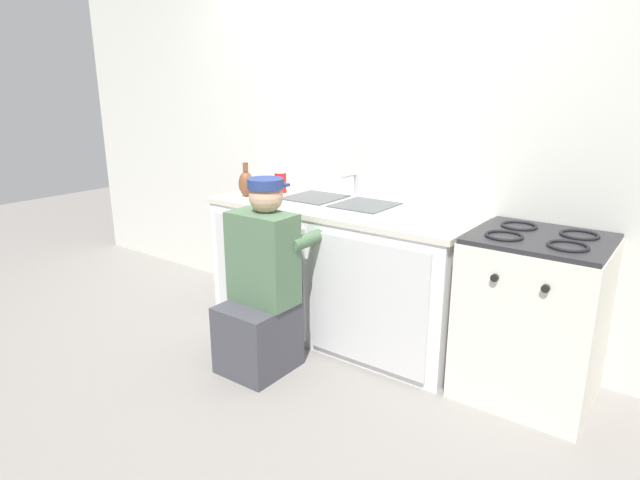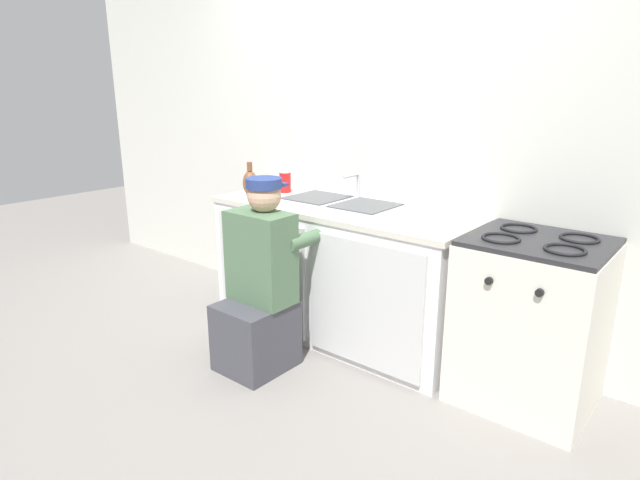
% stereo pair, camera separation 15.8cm
% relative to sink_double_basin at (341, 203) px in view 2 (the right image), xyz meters
% --- Properties ---
extents(ground_plane, '(12.00, 12.00, 0.00)m').
position_rel_sink_double_basin_xyz_m(ground_plane, '(0.00, -0.30, -0.88)').
color(ground_plane, gray).
extents(back_wall, '(6.00, 0.10, 2.50)m').
position_rel_sink_double_basin_xyz_m(back_wall, '(0.00, 0.35, 0.37)').
color(back_wall, silver).
rests_on(back_wall, ground_plane).
extents(counter_cabinet, '(1.70, 0.62, 0.83)m').
position_rel_sink_double_basin_xyz_m(counter_cabinet, '(0.00, -0.01, -0.47)').
color(counter_cabinet, white).
rests_on(counter_cabinet, ground_plane).
extents(countertop, '(1.74, 0.62, 0.03)m').
position_rel_sink_double_basin_xyz_m(countertop, '(0.00, -0.00, -0.04)').
color(countertop, beige).
rests_on(countertop, counter_cabinet).
extents(sink_double_basin, '(0.80, 0.44, 0.19)m').
position_rel_sink_double_basin_xyz_m(sink_double_basin, '(0.00, 0.00, 0.00)').
color(sink_double_basin, silver).
rests_on(sink_double_basin, countertop).
extents(stove_range, '(0.65, 0.62, 0.89)m').
position_rel_sink_double_basin_xyz_m(stove_range, '(1.22, -0.00, -0.44)').
color(stove_range, silver).
rests_on(stove_range, ground_plane).
extents(plumber_person, '(0.42, 0.61, 1.10)m').
position_rel_sink_double_basin_xyz_m(plumber_person, '(-0.10, -0.62, -0.42)').
color(plumber_person, '#3F3F47').
rests_on(plumber_person, ground_plane).
extents(vase_decorative, '(0.10, 0.10, 0.23)m').
position_rel_sink_double_basin_xyz_m(vase_decorative, '(-0.68, -0.12, 0.07)').
color(vase_decorative, brown).
rests_on(vase_decorative, countertop).
extents(soda_cup_red, '(0.08, 0.08, 0.15)m').
position_rel_sink_double_basin_xyz_m(soda_cup_red, '(-0.58, 0.12, 0.06)').
color(soda_cup_red, red).
rests_on(soda_cup_red, countertop).
extents(water_glass, '(0.06, 0.06, 0.10)m').
position_rel_sink_double_basin_xyz_m(water_glass, '(-0.50, -0.15, 0.03)').
color(water_glass, '#ADC6CC').
rests_on(water_glass, countertop).
extents(spice_bottle_pepper, '(0.04, 0.04, 0.10)m').
position_rel_sink_double_basin_xyz_m(spice_bottle_pepper, '(-0.57, -0.14, 0.03)').
color(spice_bottle_pepper, '#513823').
rests_on(spice_bottle_pepper, countertop).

